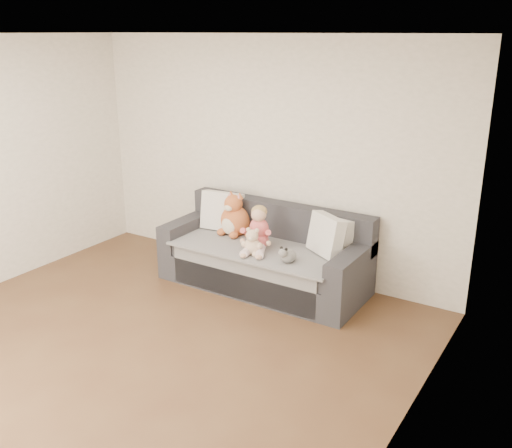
{
  "coord_description": "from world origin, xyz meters",
  "views": [
    {
      "loc": [
        3.16,
        -2.8,
        2.62
      ],
      "look_at": [
        0.24,
        1.87,
        0.75
      ],
      "focal_mm": 40.0,
      "sensor_mm": 36.0,
      "label": 1
    }
  ],
  "objects_px": {
    "teddy_bear": "(252,244)",
    "toddler": "(258,231)",
    "plush_cat": "(234,218)",
    "sofa": "(265,258)",
    "sippy_cup": "(250,248)"
  },
  "relations": [
    {
      "from": "toddler",
      "to": "teddy_bear",
      "type": "xyz_separation_m",
      "value": [
        0.03,
        -0.17,
        -0.08
      ]
    },
    {
      "from": "teddy_bear",
      "to": "toddler",
      "type": "bearing_deg",
      "value": 89.6
    },
    {
      "from": "plush_cat",
      "to": "sippy_cup",
      "type": "height_order",
      "value": "plush_cat"
    },
    {
      "from": "sofa",
      "to": "sippy_cup",
      "type": "relative_size",
      "value": 21.42
    },
    {
      "from": "toddler",
      "to": "teddy_bear",
      "type": "height_order",
      "value": "toddler"
    },
    {
      "from": "sofa",
      "to": "toddler",
      "type": "bearing_deg",
      "value": -86.14
    },
    {
      "from": "toddler",
      "to": "plush_cat",
      "type": "xyz_separation_m",
      "value": [
        -0.46,
        0.24,
        -0.01
      ]
    },
    {
      "from": "toddler",
      "to": "sippy_cup",
      "type": "bearing_deg",
      "value": -112.62
    },
    {
      "from": "sofa",
      "to": "toddler",
      "type": "relative_size",
      "value": 4.62
    },
    {
      "from": "toddler",
      "to": "plush_cat",
      "type": "relative_size",
      "value": 0.93
    },
    {
      "from": "sofa",
      "to": "plush_cat",
      "type": "height_order",
      "value": "plush_cat"
    },
    {
      "from": "plush_cat",
      "to": "toddler",
      "type": "bearing_deg",
      "value": -23.08
    },
    {
      "from": "toddler",
      "to": "plush_cat",
      "type": "bearing_deg",
      "value": 133.8
    },
    {
      "from": "plush_cat",
      "to": "teddy_bear",
      "type": "relative_size",
      "value": 1.77
    },
    {
      "from": "plush_cat",
      "to": "teddy_bear",
      "type": "distance_m",
      "value": 0.65
    }
  ]
}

